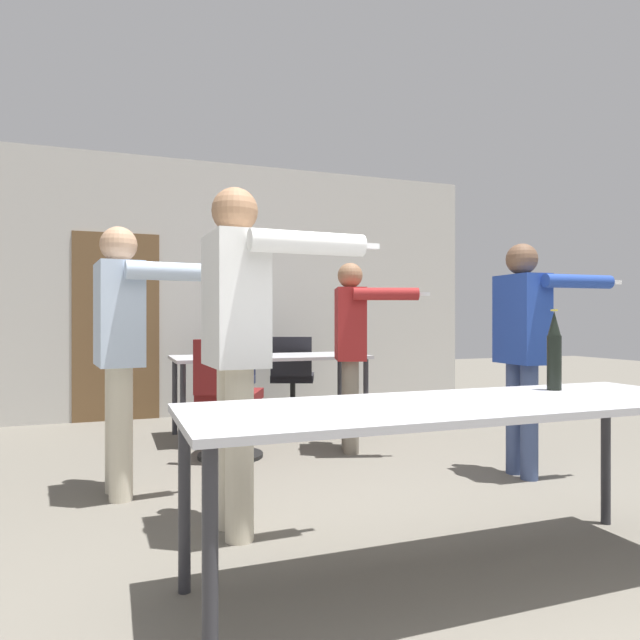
{
  "coord_description": "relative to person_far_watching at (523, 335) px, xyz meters",
  "views": [
    {
      "loc": [
        -1.16,
        -1.5,
        1.11
      ],
      "look_at": [
        0.18,
        2.15,
        1.1
      ],
      "focal_mm": 32.0,
      "sensor_mm": 36.0,
      "label": 1
    }
  ],
  "objects": [
    {
      "name": "office_chair_near_pushed",
      "position": [
        -1.51,
        2.78,
        -0.58
      ],
      "size": [
        0.63,
        0.66,
        0.91
      ],
      "rotation": [
        0.0,
        0.0,
        2.71
      ],
      "color": "black",
      "rests_on": "ground_plane"
    },
    {
      "name": "back_wall",
      "position": [
        -1.59,
        3.39,
        0.46
      ],
      "size": [
        6.45,
        0.12,
        2.93
      ],
      "color": "beige",
      "rests_on": "ground_plane"
    },
    {
      "name": "conference_table_near",
      "position": [
        -1.33,
        -1.23,
        -0.3
      ],
      "size": [
        2.35,
        0.75,
        0.76
      ],
      "color": "#A8A8AD",
      "rests_on": "ground_plane"
    },
    {
      "name": "person_near_casual",
      "position": [
        -2.11,
        -0.36,
        0.08
      ],
      "size": [
        0.83,
        0.69,
        1.78
      ],
      "rotation": [
        0.0,
        0.0,
        -1.54
      ],
      "color": "beige",
      "rests_on": "ground_plane"
    },
    {
      "name": "office_chair_side_rolled",
      "position": [
        -1.86,
        1.19,
        -0.54
      ],
      "size": [
        0.62,
        0.66,
        0.95
      ],
      "rotation": [
        0.0,
        0.0,
        5.86
      ],
      "color": "black",
      "rests_on": "ground_plane"
    },
    {
      "name": "conference_table_far",
      "position": [
        -1.3,
        2.01,
        -0.31
      ],
      "size": [
        1.83,
        0.78,
        0.76
      ],
      "color": "#A8A8AD",
      "rests_on": "ground_plane"
    },
    {
      "name": "person_left_plaid",
      "position": [
        -0.83,
        1.12,
        -0.05
      ],
      "size": [
        0.68,
        0.75,
        1.58
      ],
      "rotation": [
        0.0,
        0.0,
        -1.88
      ],
      "color": "slate",
      "rests_on": "ground_plane"
    },
    {
      "name": "office_chair_far_right",
      "position": [
        -0.86,
        2.7,
        -0.57
      ],
      "size": [
        0.61,
        0.65,
        0.92
      ],
      "rotation": [
        0.0,
        0.0,
        5.92
      ],
      "color": "black",
      "rests_on": "ground_plane"
    },
    {
      "name": "drink_cup",
      "position": [
        -1.29,
        2.17,
        -0.18
      ],
      "size": [
        0.08,
        0.08,
        0.12
      ],
      "color": "silver",
      "rests_on": "conference_table_far"
    },
    {
      "name": "person_center_tall",
      "position": [
        -2.67,
        0.51,
        0.01
      ],
      "size": [
        0.83,
        0.67,
        1.68
      ],
      "rotation": [
        0.0,
        0.0,
        -1.46
      ],
      "color": "beige",
      "rests_on": "ground_plane"
    },
    {
      "name": "person_far_watching",
      "position": [
        0.0,
        0.0,
        0.0
      ],
      "size": [
        0.74,
        0.59,
        1.64
      ],
      "rotation": [
        0.0,
        0.0,
        -1.61
      ],
      "color": "#3D4C75",
      "rests_on": "ground_plane"
    },
    {
      "name": "beer_bottle",
      "position": [
        -0.69,
        -1.05,
        -0.05
      ],
      "size": [
        0.07,
        0.07,
        0.39
      ],
      "color": "black",
      "rests_on": "conference_table_near"
    }
  ]
}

